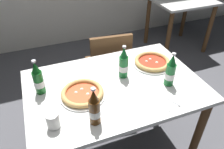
{
  "coord_description": "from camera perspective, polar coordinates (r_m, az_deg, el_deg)",
  "views": [
    {
      "loc": [
        -0.43,
        -1.08,
        1.7
      ],
      "look_at": [
        0.0,
        0.05,
        0.8
      ],
      "focal_mm": 34.93,
      "sensor_mm": 36.0,
      "label": 1
    }
  ],
  "objects": [
    {
      "name": "ground_plane",
      "position": [
        2.06,
        0.53,
        -18.98
      ],
      "size": [
        8.0,
        8.0,
        0.0
      ],
      "primitive_type": "plane",
      "color": "#4C4C51"
    },
    {
      "name": "dining_table_main",
      "position": [
        1.58,
        0.65,
        -5.81
      ],
      "size": [
        1.2,
        0.8,
        0.75
      ],
      "color": "silver",
      "rests_on": "ground_plane"
    },
    {
      "name": "chair_behind_table",
      "position": [
        2.17,
        -0.86,
        2.5
      ],
      "size": [
        0.44,
        0.44,
        0.85
      ],
      "rotation": [
        0.0,
        0.0,
        3.03
      ],
      "color": "brown",
      "rests_on": "ground_plane"
    },
    {
      "name": "dining_table_background",
      "position": [
        3.37,
        17.4,
        15.79
      ],
      "size": [
        0.8,
        0.7,
        0.75
      ],
      "color": "silver",
      "rests_on": "ground_plane"
    },
    {
      "name": "pizza_margherita_near",
      "position": [
        1.41,
        -7.74,
        -4.94
      ],
      "size": [
        0.29,
        0.29,
        0.04
      ],
      "color": "white",
      "rests_on": "dining_table_main"
    },
    {
      "name": "pizza_marinara_far",
      "position": [
        1.72,
        10.46,
        3.22
      ],
      "size": [
        0.3,
        0.3,
        0.04
      ],
      "color": "white",
      "rests_on": "dining_table_main"
    },
    {
      "name": "beer_bottle_left",
      "position": [
        1.19,
        -4.61,
        -8.87
      ],
      "size": [
        0.07,
        0.07,
        0.25
      ],
      "color": "#512D0F",
      "rests_on": "dining_table_main"
    },
    {
      "name": "beer_bottle_center",
      "position": [
        1.52,
        3.04,
        2.75
      ],
      "size": [
        0.07,
        0.07,
        0.25
      ],
      "color": "#196B2D",
      "rests_on": "dining_table_main"
    },
    {
      "name": "beer_bottle_right",
      "position": [
        1.45,
        -18.75,
        -1.23
      ],
      "size": [
        0.07,
        0.07,
        0.25
      ],
      "color": "#14591E",
      "rests_on": "dining_table_main"
    },
    {
      "name": "beer_bottle_extra",
      "position": [
        1.49,
        15.05,
        0.7
      ],
      "size": [
        0.07,
        0.07,
        0.25
      ],
      "color": "#196B2D",
      "rests_on": "dining_table_main"
    },
    {
      "name": "napkin_with_cutlery",
      "position": [
        1.43,
        13.54,
        -6.31
      ],
      "size": [
        0.22,
        0.22,
        0.01
      ],
      "color": "white",
      "rests_on": "dining_table_main"
    },
    {
      "name": "paper_cup",
      "position": [
        1.25,
        -15.21,
        -11.53
      ],
      "size": [
        0.07,
        0.07,
        0.09
      ],
      "primitive_type": "cylinder",
      "color": "white",
      "rests_on": "dining_table_main"
    }
  ]
}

